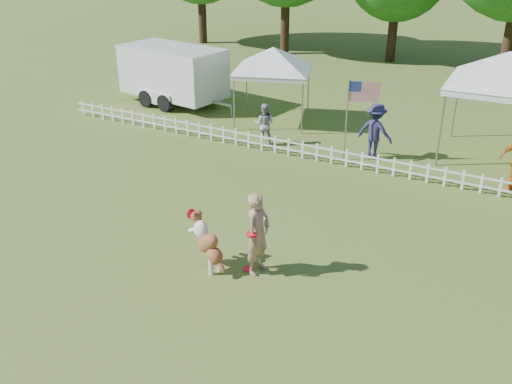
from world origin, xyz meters
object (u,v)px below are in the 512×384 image
at_px(frisbee_on_turf, 248,269).
at_px(cargo_trailer, 173,75).
at_px(dog, 208,244).
at_px(canopy_tent_right, 500,108).
at_px(spectator_b, 375,131).
at_px(spectator_a, 264,124).
at_px(flag_pole, 346,121).
at_px(canopy_tent_left, 273,86).
at_px(handler, 258,234).

bearing_deg(frisbee_on_turf, cargo_trailer, 132.92).
xyz_separation_m(dog, frisbee_on_turf, (0.79, 0.34, -0.60)).
bearing_deg(cargo_trailer, canopy_tent_right, 7.92).
xyz_separation_m(frisbee_on_turf, canopy_tent_right, (3.69, 9.60, 1.67)).
height_order(canopy_tent_right, spectator_b, canopy_tent_right).
relative_size(spectator_a, spectator_b, 0.79).
xyz_separation_m(flag_pole, spectator_b, (0.75, 0.66, -0.41)).
distance_m(canopy_tent_right, flag_pole, 4.86).
bearing_deg(canopy_tent_right, cargo_trailer, 176.99).
bearing_deg(canopy_tent_left, handler, -83.44).
bearing_deg(spectator_b, canopy_tent_left, -13.89).
relative_size(handler, spectator_a, 1.29).
bearing_deg(canopy_tent_left, dog, -89.42).
height_order(frisbee_on_turf, flag_pole, flag_pole).
bearing_deg(canopy_tent_left, spectator_b, -39.78).
bearing_deg(spectator_b, canopy_tent_right, -143.96).
height_order(frisbee_on_turf, canopy_tent_right, canopy_tent_right).
relative_size(frisbee_on_turf, canopy_tent_left, 0.08).
relative_size(handler, flag_pole, 0.71).
bearing_deg(cargo_trailer, frisbee_on_turf, -38.64).
distance_m(canopy_tent_left, spectator_b, 4.91).
bearing_deg(cargo_trailer, spectator_a, -15.89).
distance_m(handler, dog, 1.13).
height_order(spectator_a, spectator_b, spectator_b).
bearing_deg(canopy_tent_left, canopy_tent_right, -17.95).
distance_m(frisbee_on_turf, flag_pole, 7.20).
bearing_deg(dog, canopy_tent_right, 89.93).
xyz_separation_m(handler, spectator_a, (-3.61, 7.11, -0.21)).
xyz_separation_m(canopy_tent_right, spectator_a, (-7.08, -2.44, -0.96)).
relative_size(cargo_trailer, spectator_a, 3.79).
xyz_separation_m(canopy_tent_right, cargo_trailer, (-12.72, 0.12, -0.48)).
bearing_deg(frisbee_on_turf, dog, -156.77).
distance_m(frisbee_on_turf, canopy_tent_right, 10.42).
xyz_separation_m(frisbee_on_turf, spectator_b, (0.31, 7.73, 0.89)).
xyz_separation_m(dog, cargo_trailer, (-8.25, 10.06, 0.59)).
relative_size(frisbee_on_turf, spectator_a, 0.16).
bearing_deg(frisbee_on_turf, canopy_tent_left, 114.20).
xyz_separation_m(dog, spectator_b, (1.10, 8.07, 0.29)).
bearing_deg(handler, canopy_tent_left, 30.21).
distance_m(frisbee_on_turf, spectator_a, 7.96).
distance_m(canopy_tent_left, cargo_trailer, 4.79).
xyz_separation_m(dog, canopy_tent_left, (-3.47, 9.81, 0.78)).
bearing_deg(canopy_tent_right, dog, -116.74).
bearing_deg(cargo_trailer, canopy_tent_left, 5.53).
height_order(canopy_tent_left, spectator_b, canopy_tent_left).
bearing_deg(frisbee_on_turf, spectator_b, 87.70).
xyz_separation_m(handler, dog, (-1.01, -0.40, -0.32)).
relative_size(handler, cargo_trailer, 0.34).
xyz_separation_m(canopy_tent_left, cargo_trailer, (-4.78, 0.24, -0.19)).
distance_m(canopy_tent_left, canopy_tent_right, 7.95).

